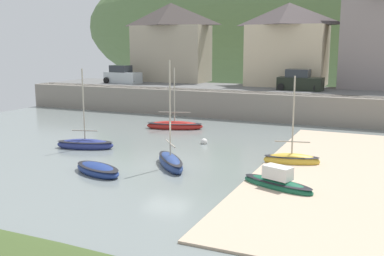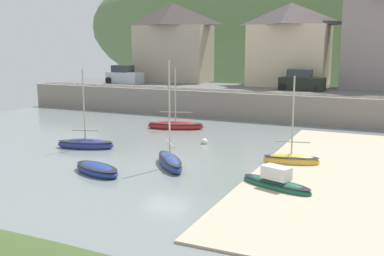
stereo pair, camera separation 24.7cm
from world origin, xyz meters
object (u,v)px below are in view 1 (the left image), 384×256
Objects in this scene: waterfront_building_centre at (288,44)px; sailboat_far_left at (277,183)px; waterfront_building_left at (171,42)px; mooring_buoy at (204,142)px; fishing_boat_green at (175,125)px; sailboat_nearest_shore at (292,160)px; sailboat_white_hull at (85,144)px; waterfront_building_right at (377,31)px; parked_car_near_slipway at (122,76)px; motorboat_with_cabin at (170,161)px; parked_car_by_wall at (300,82)px; dinghy_open_wooden at (98,170)px.

waterfront_building_centre is 28.38m from sailboat_far_left.
mooring_buoy is (12.13, -19.47, -6.76)m from waterfront_building_left.
fishing_boat_green is 0.97× the size of sailboat_nearest_shore.
sailboat_white_hull is at bearing -108.07° from waterfront_building_centre.
sailboat_white_hull is at bearing -173.81° from sailboat_far_left.
waterfront_building_right is 2.51× the size of parked_car_near_slipway.
fishing_boat_green reaches higher than mooring_buoy.
mooring_buoy is at bearing 151.75° from sailboat_far_left.
parked_car_near_slipway is at bearing -130.04° from waterfront_building_left.
fishing_boat_green is at bearing 58.78° from sailboat_white_hull.
fishing_boat_green is 12.95m from sailboat_nearest_shore.
waterfront_building_right reaches higher than mooring_buoy.
waterfront_building_right is 26.40m from parked_car_near_slipway.
sailboat_white_hull is 0.89× the size of motorboat_with_cabin.
sailboat_nearest_shore is (18.63, -22.48, -6.61)m from waterfront_building_left.
fishing_boat_green is 1.20× the size of parked_car_by_wall.
sailboat_nearest_shore reaches higher than parked_car_near_slipway.
mooring_buoy is (-1.25, -19.47, -6.51)m from waterfront_building_centre.
motorboat_with_cabin is at bearing -85.03° from mooring_buoy.
sailboat_nearest_shore is at bearing 54.67° from dinghy_open_wooden.
waterfront_building_right is at bearing 69.36° from sailboat_nearest_shore.
parked_car_near_slipway is at bearing -170.03° from waterfront_building_right.
waterfront_building_right is 3.03× the size of dinghy_open_wooden.
motorboat_with_cabin is 6.17m from mooring_buoy.
waterfront_building_left is at bearing 100.21° from fishing_boat_green.
dinghy_open_wooden is 7.71× the size of mooring_buoy.
waterfront_building_centre is 18.08m from parked_car_near_slipway.
sailboat_nearest_shore is 1.20× the size of parked_car_near_slipway.
sailboat_white_hull is at bearing -124.23° from waterfront_building_right.
waterfront_building_centre is 1.63× the size of sailboat_nearest_shore.
fishing_boat_green is (2.26, 8.53, -0.01)m from sailboat_white_hull.
sailboat_nearest_shore is 28.88m from parked_car_near_slipway.
mooring_buoy is (-6.50, 3.01, -0.15)m from sailboat_nearest_shore.
sailboat_far_left is at bearing -96.08° from waterfront_building_right.
fishing_boat_green is at bearing -123.31° from parked_car_by_wall.
parked_car_by_wall reaches higher than mooring_buoy.
waterfront_building_right is 23.35× the size of mooring_buoy.
waterfront_building_centre is 26.40m from motorboat_with_cabin.
parked_car_by_wall is (-3.04, 17.98, 2.91)m from sailboat_nearest_shore.
dinghy_open_wooden is at bearing -97.18° from waterfront_building_centre.
waterfront_building_right is 2.09× the size of sailboat_nearest_shore.
fishing_boat_green is 0.83× the size of motorboat_with_cabin.
waterfront_building_right is at bearing 88.08° from dinghy_open_wooden.
sailboat_far_left is at bearing -38.38° from parked_car_near_slipway.
waterfront_building_centre is at bearing 86.32° from mooring_buoy.
waterfront_building_centre is at bearing 138.22° from motorboat_with_cabin.
waterfront_building_centre is 1.58× the size of sailboat_white_hull.
sailboat_nearest_shore is at bearing -24.80° from mooring_buoy.
waterfront_building_right is 8.97m from parked_car_by_wall.
sailboat_white_hull is at bearing -144.47° from motorboat_with_cabin.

